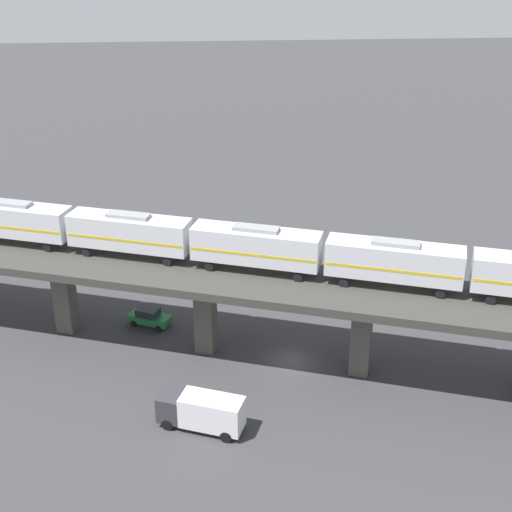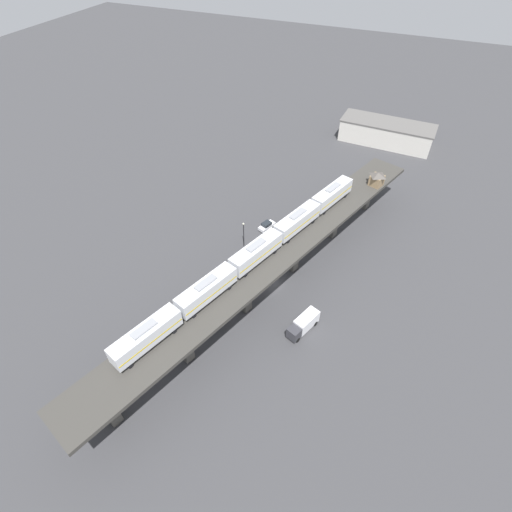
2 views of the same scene
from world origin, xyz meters
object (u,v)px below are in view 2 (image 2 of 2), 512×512
subway_train (256,252)px  delivery_truck (303,324)px  signal_hut (377,179)px  street_car_green (208,319)px  street_car_white (267,226)px  street_lamp (244,233)px  warehouse_building (386,133)px

subway_train → delivery_truck: 16.02m
signal_hut → street_car_green: 51.70m
subway_train → street_car_white: subway_train is taller
signal_hut → street_lamp: size_ratio=0.59×
subway_train → street_car_white: 22.94m
street_lamp → delivery_truck: bearing=-40.6°
street_car_green → warehouse_building: warehouse_building is taller
street_car_green → delivery_truck: (17.23, 5.47, 0.82)m
subway_train → warehouse_building: subway_train is taller
signal_hut → warehouse_building: 40.21m
subway_train → street_lamp: size_ratio=8.64×
street_lamp → warehouse_building: size_ratio=0.24×
street_car_white → delivery_truck: 30.51m
delivery_truck → warehouse_building: warehouse_building is taller
subway_train → warehouse_building: bearing=80.1°
street_car_white → warehouse_building: warehouse_building is taller
subway_train → signal_hut: size_ratio=14.68×
subway_train → street_car_green: subway_train is taller
signal_hut → delivery_truck: size_ratio=0.54×
street_car_white → signal_hut: bearing=35.7°
signal_hut → delivery_truck: bearing=-95.9°
delivery_truck → warehouse_building: 80.10m
street_car_green → delivery_truck: size_ratio=0.63×
delivery_truck → street_car_green: bearing=-162.4°
subway_train → street_car_green: bearing=-116.7°
delivery_truck → street_lamp: bearing=139.4°
signal_hut → street_lamp: signal_hut is taller
street_car_white → warehouse_building: size_ratio=0.16×
signal_hut → street_car_green: signal_hut is taller
delivery_truck → street_lamp: size_ratio=1.08×
street_car_green → warehouse_building: bearing=77.8°
subway_train → delivery_truck: (11.82, -5.31, -9.42)m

